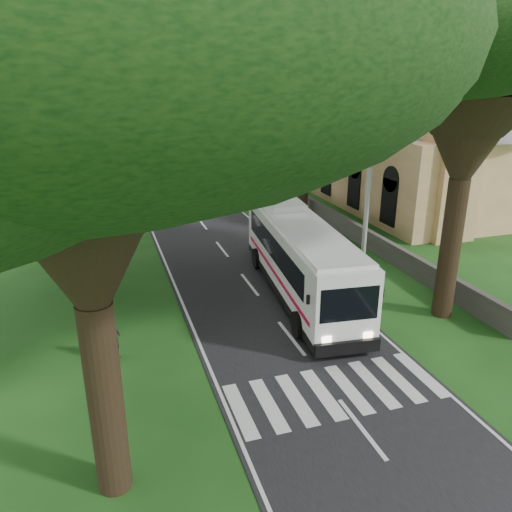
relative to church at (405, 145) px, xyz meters
name	(u,v)px	position (x,y,z in m)	size (l,w,h in m)	color
ground	(310,363)	(-17.86, -21.55, -4.91)	(140.00, 140.00, 0.00)	#174112
road	(190,208)	(-17.86, 3.45, -4.90)	(8.00, 120.00, 0.04)	black
crosswalk	(333,392)	(-17.86, -23.55, -4.91)	(8.00, 3.00, 0.01)	silver
property_wall	(295,196)	(-8.86, 2.45, -4.31)	(0.35, 50.00, 1.20)	#383533
church	(405,145)	(0.00, 0.00, 0.00)	(14.00, 24.00, 11.60)	tan
pole_near	(367,210)	(-12.36, -15.55, -0.73)	(1.60, 0.24, 8.00)	gray
pole_mid	(249,153)	(-12.36, 4.45, -0.73)	(1.60, 0.24, 8.00)	gray
pole_far	(201,130)	(-12.36, 24.45, -0.73)	(1.60, 0.24, 8.00)	gray
tree_l_near	(62,49)	(-25.36, -25.55, 6.06)	(15.62, 15.62, 14.36)	black
tree_l_mida	(64,53)	(-25.86, -9.55, 6.59)	(15.77, 15.77, 14.93)	black
tree_l_midb	(78,45)	(-25.36, 8.45, 7.81)	(14.70, 14.70, 15.98)	black
tree_l_far	(72,61)	(-26.36, 26.45, 7.02)	(12.57, 12.57, 14.81)	black
tree_r_near	(485,4)	(-10.36, -19.55, 8.11)	(15.66, 15.66, 16.45)	black
tree_r_mida	(307,62)	(-9.86, -1.55, 6.48)	(12.68, 12.68, 14.27)	black
tree_r_midb	(233,63)	(-10.36, 16.45, 6.77)	(15.09, 15.09, 14.98)	black
tree_r_far	(205,57)	(-9.36, 34.45, 7.83)	(13.37, 13.37, 15.77)	black
coach_bus	(300,256)	(-15.80, -15.36, -2.88)	(3.96, 12.96, 3.76)	white
distant_car_a	(151,175)	(-19.64, 15.74, -4.28)	(1.41, 3.51, 1.20)	#98989C
distant_car_b	(145,154)	(-18.66, 30.86, -4.20)	(1.44, 4.13, 1.36)	navy
distant_car_c	(157,149)	(-16.63, 34.58, -4.17)	(1.99, 4.90, 1.42)	maroon
pedestrian	(114,338)	(-25.00, -18.98, -3.97)	(0.68, 0.45, 1.87)	black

